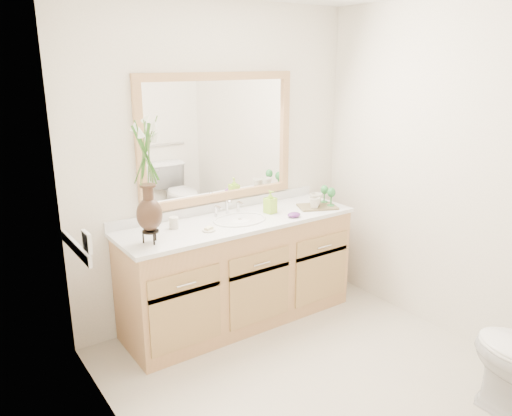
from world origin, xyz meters
TOP-DOWN VIEW (x-y plane):
  - floor at (0.00, 0.00)m, footprint 2.60×2.60m
  - wall_back at (0.00, 1.30)m, footprint 2.40×0.02m
  - wall_left at (-1.20, 0.00)m, footprint 0.02×2.60m
  - wall_right at (1.20, 0.00)m, footprint 0.02×2.60m
  - vanity at (0.00, 1.01)m, footprint 1.80×0.55m
  - counter at (0.00, 1.01)m, footprint 1.84×0.57m
  - sink at (0.00, 1.00)m, footprint 0.38×0.34m
  - mirror at (0.00, 1.28)m, footprint 1.32×0.04m
  - switch_plate at (-1.19, 0.76)m, footprint 0.02×0.12m
  - flower_vase at (-0.74, 0.92)m, footprint 0.20×0.20m
  - tumbler at (-0.49, 1.10)m, footprint 0.07×0.07m
  - soap_dish at (-0.31, 0.91)m, footprint 0.09×0.09m
  - soap_bottle at (0.30, 1.02)m, footprint 0.08×0.09m
  - purple_dish at (0.38, 0.82)m, footprint 0.13×0.12m
  - tray at (0.69, 0.91)m, footprint 0.35×0.30m
  - mug_left at (0.63, 0.88)m, footprint 0.12×0.11m
  - mug_right at (0.70, 0.94)m, footprint 0.14×0.13m
  - goblet_front at (0.79, 0.86)m, footprint 0.07×0.07m
  - goblet_back at (0.81, 0.97)m, footprint 0.06×0.06m

SIDE VIEW (x-z plane):
  - floor at x=0.00m, z-range 0.00..0.00m
  - vanity at x=0.00m, z-range 0.00..0.80m
  - sink at x=0.00m, z-range 0.66..0.89m
  - counter at x=0.00m, z-range 0.80..0.83m
  - tray at x=0.69m, z-range 0.83..0.85m
  - soap_dish at x=-0.31m, z-range 0.83..0.85m
  - purple_dish at x=0.38m, z-range 0.83..0.87m
  - tumbler at x=-0.49m, z-range 0.83..0.91m
  - mug_left at x=0.63m, z-range 0.85..0.94m
  - mug_right at x=0.70m, z-range 0.85..0.95m
  - soap_bottle at x=0.30m, z-range 0.83..0.99m
  - goblet_back at x=0.81m, z-range 0.87..1.01m
  - goblet_front at x=0.79m, z-range 0.87..1.02m
  - switch_plate at x=-1.19m, z-range 0.92..1.04m
  - wall_back at x=0.00m, z-range 0.00..2.40m
  - wall_left at x=-1.20m, z-range 0.00..2.40m
  - wall_right at x=1.20m, z-range 0.00..2.40m
  - flower_vase at x=-0.74m, z-range 0.97..1.78m
  - mirror at x=0.00m, z-range 0.92..1.89m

